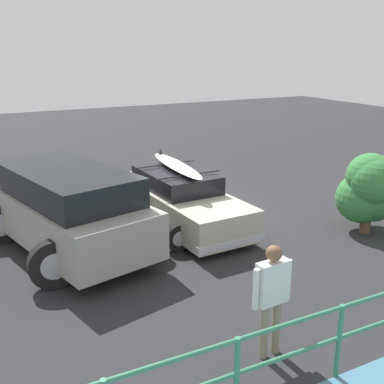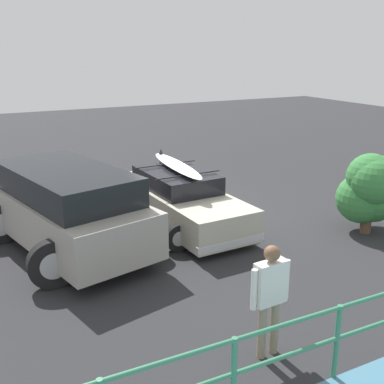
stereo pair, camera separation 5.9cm
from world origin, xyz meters
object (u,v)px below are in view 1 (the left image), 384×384
object	(u,v)px
sedan_car	(179,199)
person_bystander	(272,291)
bush_near_left	(371,188)
suv_car	(67,208)

from	to	relation	value
sedan_car	person_bystander	distance (m)	5.28
person_bystander	bush_near_left	xyz separation A→B (m)	(-4.76, -2.75, 0.03)
suv_car	bush_near_left	size ratio (longest dim) A/B	2.57
suv_car	bush_near_left	world-z (taller)	bush_near_left
person_bystander	bush_near_left	distance (m)	5.50
sedan_car	suv_car	world-z (taller)	suv_car
sedan_car	bush_near_left	bearing A→B (deg)	146.51
person_bystander	bush_near_left	bearing A→B (deg)	-149.99
suv_car	sedan_car	bearing A→B (deg)	-172.70
person_bystander	bush_near_left	size ratio (longest dim) A/B	0.89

